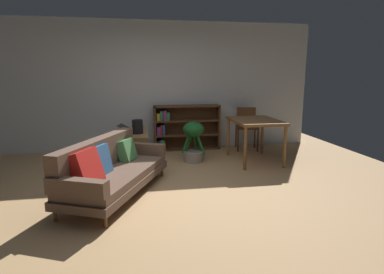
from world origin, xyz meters
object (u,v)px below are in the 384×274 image
object	(u,v)px
bookshelf	(183,127)
open_laptop	(131,129)
fabric_couch	(110,168)
dining_table	(255,124)
potted_floor_plant	(193,139)
media_console	(136,146)
desk_speaker	(138,127)
dining_chair_near	(247,125)

from	to	relation	value
bookshelf	open_laptop	bearing A→B (deg)	-148.89
fabric_couch	dining_table	distance (m)	2.83
bookshelf	potted_floor_plant	bearing A→B (deg)	-87.46
media_console	open_laptop	world-z (taller)	open_laptop
dining_table	bookshelf	bearing A→B (deg)	134.29
desk_speaker	potted_floor_plant	size ratio (longest dim) A/B	0.33
fabric_couch	media_console	world-z (taller)	fabric_couch
open_laptop	bookshelf	bearing A→B (deg)	31.11
fabric_couch	bookshelf	world-z (taller)	bookshelf
open_laptop	desk_speaker	bearing A→B (deg)	-67.74
potted_floor_plant	bookshelf	xyz separation A→B (m)	(-0.05, 1.03, 0.06)
dining_chair_near	media_console	bearing A→B (deg)	-167.10
open_laptop	dining_chair_near	size ratio (longest dim) A/B	0.54
media_console	bookshelf	world-z (taller)	bookshelf
potted_floor_plant	dining_table	distance (m)	1.17
fabric_couch	media_console	xyz separation A→B (m)	(0.34, 1.69, -0.10)
potted_floor_plant	desk_speaker	bearing A→B (deg)	175.82
desk_speaker	fabric_couch	bearing A→B (deg)	-103.97
media_console	desk_speaker	size ratio (longest dim) A/B	4.86
media_console	dining_table	size ratio (longest dim) A/B	1.09
fabric_couch	potted_floor_plant	world-z (taller)	potted_floor_plant
desk_speaker	potted_floor_plant	distance (m)	1.05
media_console	dining_chair_near	distance (m)	2.44
open_laptop	potted_floor_plant	world-z (taller)	potted_floor_plant
open_laptop	media_console	bearing A→B (deg)	-51.10
potted_floor_plant	dining_table	size ratio (longest dim) A/B	0.69
desk_speaker	dining_chair_near	bearing A→B (deg)	17.45
bookshelf	media_console	bearing A→B (deg)	-142.60
potted_floor_plant	dining_chair_near	distance (m)	1.54
potted_floor_plant	bookshelf	distance (m)	1.03
potted_floor_plant	dining_chair_near	xyz separation A→B (m)	(1.31, 0.81, 0.11)
desk_speaker	dining_table	bearing A→B (deg)	-6.51
open_laptop	dining_table	distance (m)	2.33
media_console	open_laptop	size ratio (longest dim) A/B	2.50
dining_table	dining_chair_near	world-z (taller)	dining_chair_near
open_laptop	dining_table	bearing A→B (deg)	-13.50
open_laptop	dining_chair_near	bearing A→B (deg)	10.01
desk_speaker	bookshelf	world-z (taller)	bookshelf
media_console	potted_floor_plant	bearing A→B (deg)	-14.16
dining_table	dining_chair_near	bearing A→B (deg)	79.24
fabric_couch	bookshelf	size ratio (longest dim) A/B	1.47
dining_chair_near	bookshelf	size ratio (longest dim) A/B	0.64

